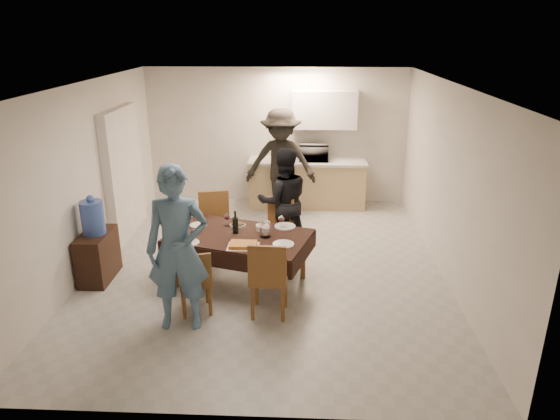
{
  "coord_description": "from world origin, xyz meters",
  "views": [
    {
      "loc": [
        0.49,
        -6.55,
        3.29
      ],
      "look_at": [
        0.21,
        -0.3,
        0.99
      ],
      "focal_mm": 32.0,
      "sensor_mm": 36.0,
      "label": 1
    }
  ],
  "objects": [
    {
      "name": "water_pitcher",
      "position": [
        0.03,
        -0.55,
        0.81
      ],
      "size": [
        0.14,
        0.14,
        0.21
      ],
      "primitive_type": "cylinder",
      "color": "white",
      "rests_on": "dining_table"
    },
    {
      "name": "wine_bottle",
      "position": [
        -0.37,
        -0.45,
        0.86
      ],
      "size": [
        0.08,
        0.08,
        0.31
      ],
      "primitive_type": null,
      "color": "black",
      "rests_on": "dining_table"
    },
    {
      "name": "mushroom_dish",
      "position": [
        -0.37,
        -0.22,
        0.72
      ],
      "size": [
        0.2,
        0.2,
        0.03
      ],
      "primitive_type": "cylinder",
      "color": "silver",
      "rests_on": "dining_table"
    },
    {
      "name": "wine_glass_c",
      "position": [
        -0.52,
        -0.2,
        0.8
      ],
      "size": [
        0.08,
        0.08,
        0.19
      ],
      "primitive_type": null,
      "color": "white",
      "rests_on": "dining_table"
    },
    {
      "name": "ceiling",
      "position": [
        0.0,
        0.0,
        2.6
      ],
      "size": [
        5.0,
        6.0,
        0.02
      ],
      "primitive_type": "cube",
      "color": "white",
      "rests_on": "wall_back"
    },
    {
      "name": "wall_back",
      "position": [
        0.0,
        3.0,
        1.3
      ],
      "size": [
        5.0,
        0.02,
        2.6
      ],
      "primitive_type": "cube",
      "color": "silver",
      "rests_on": "floor"
    },
    {
      "name": "plate_far_right",
      "position": [
        0.28,
        -0.2,
        0.72
      ],
      "size": [
        0.29,
        0.29,
        0.02
      ],
      "primitive_type": "cylinder",
      "color": "silver",
      "rests_on": "dining_table"
    },
    {
      "name": "chair_near_left",
      "position": [
        -0.77,
        -1.33,
        0.51
      ],
      "size": [
        0.47,
        0.48,
        0.45
      ],
      "rotation": [
        0.0,
        0.0,
        0.29
      ],
      "color": "brown",
      "rests_on": "floor"
    },
    {
      "name": "plate_near_left",
      "position": [
        -0.92,
        -0.8,
        0.71
      ],
      "size": [
        0.26,
        0.26,
        0.02
      ],
      "primitive_type": "cylinder",
      "color": "silver",
      "rests_on": "dining_table"
    },
    {
      "name": "person_kitchen",
      "position": [
        0.11,
        2.23,
        0.98
      ],
      "size": [
        1.26,
        0.73,
        1.96
      ],
      "primitive_type": "imported",
      "color": "black",
      "rests_on": "floor"
    },
    {
      "name": "savoury_tart",
      "position": [
        -0.22,
        -0.88,
        0.73
      ],
      "size": [
        0.4,
        0.3,
        0.05
      ],
      "primitive_type": "cube",
      "rotation": [
        0.0,
        0.0,
        -0.02
      ],
      "color": "#D38D3E",
      "rests_on": "dining_table"
    },
    {
      "name": "salad_bowl",
      "position": [
        -0.02,
        -0.32,
        0.74
      ],
      "size": [
        0.18,
        0.18,
        0.07
      ],
      "primitive_type": "cylinder",
      "color": "silver",
      "rests_on": "dining_table"
    },
    {
      "name": "wall_left",
      "position": [
        -2.5,
        0.0,
        1.3
      ],
      "size": [
        0.02,
        6.0,
        2.6
      ],
      "primitive_type": "cube",
      "color": "silver",
      "rests_on": "floor"
    },
    {
      "name": "wine_glass_b",
      "position": [
        0.23,
        -0.25,
        0.8
      ],
      "size": [
        0.08,
        0.08,
        0.18
      ],
      "primitive_type": null,
      "color": "white",
      "rests_on": "dining_table"
    },
    {
      "name": "dining_table",
      "position": [
        -0.32,
        -0.5,
        0.67
      ],
      "size": [
        2.04,
        1.53,
        0.71
      ],
      "rotation": [
        0.0,
        0.0,
        -0.29
      ],
      "color": "black",
      "rests_on": "floor"
    },
    {
      "name": "wall_right",
      "position": [
        2.5,
        0.0,
        1.3
      ],
      "size": [
        0.02,
        6.0,
        2.6
      ],
      "primitive_type": "cube",
      "color": "silver",
      "rests_on": "floor"
    },
    {
      "name": "wall_front",
      "position": [
        0.0,
        -3.0,
        1.3
      ],
      "size": [
        5.0,
        0.02,
        2.6
      ],
      "primitive_type": "cube",
      "color": "silver",
      "rests_on": "floor"
    },
    {
      "name": "microwave",
      "position": [
        0.72,
        2.68,
        1.06
      ],
      "size": [
        0.54,
        0.37,
        0.3
      ],
      "primitive_type": "imported",
      "rotation": [
        0.0,
        0.0,
        3.14
      ],
      "color": "white",
      "rests_on": "kitchen_worktop"
    },
    {
      "name": "upper_cabinet",
      "position": [
        0.9,
        2.82,
        1.85
      ],
      "size": [
        1.2,
        0.34,
        0.7
      ],
      "primitive_type": "cube",
      "color": "white",
      "rests_on": "wall_back"
    },
    {
      "name": "plate_far_left",
      "position": [
        -0.92,
        -0.2,
        0.71
      ],
      "size": [
        0.24,
        0.24,
        0.01
      ],
      "primitive_type": "cylinder",
      "color": "silver",
      "rests_on": "dining_table"
    },
    {
      "name": "person_near",
      "position": [
        -0.87,
        -1.55,
        0.96
      ],
      "size": [
        0.74,
        0.52,
        1.93
      ],
      "primitive_type": "imported",
      "rotation": [
        0.0,
        0.0,
        0.09
      ],
      "color": "slate",
      "rests_on": "floor"
    },
    {
      "name": "floor",
      "position": [
        0.0,
        0.0,
        0.0
      ],
      "size": [
        5.0,
        6.0,
        0.02
      ],
      "primitive_type": "cube",
      "color": "#A8A7A3",
      "rests_on": "ground"
    },
    {
      "name": "stub_partition",
      "position": [
        -2.42,
        1.2,
        1.05
      ],
      "size": [
        0.15,
        1.4,
        2.1
      ],
      "primitive_type": "cube",
      "color": "silver",
      "rests_on": "floor"
    },
    {
      "name": "wine_glass_a",
      "position": [
        -0.87,
        -0.75,
        0.8
      ],
      "size": [
        0.08,
        0.08,
        0.18
      ],
      "primitive_type": null,
      "color": "white",
      "rests_on": "dining_table"
    },
    {
      "name": "chair_far_right",
      "position": [
        0.13,
        0.16,
        0.56
      ],
      "size": [
        0.53,
        0.54,
        0.49
      ],
      "rotation": [
        0.0,
        0.0,
        2.79
      ],
      "color": "brown",
      "rests_on": "floor"
    },
    {
      "name": "chair_far_left",
      "position": [
        -0.77,
        0.15,
        0.61
      ],
      "size": [
        0.54,
        0.55,
        0.54
      ],
      "rotation": [
        0.0,
        0.0,
        3.36
      ],
      "color": "brown",
      "rests_on": "floor"
    },
    {
      "name": "water_jug",
      "position": [
        -2.28,
        -0.47,
        0.91
      ],
      "size": [
        0.3,
        0.3,
        0.46
      ],
      "primitive_type": "cylinder",
      "color": "#4365C4",
      "rests_on": "console"
    },
    {
      "name": "plate_near_right",
      "position": [
        0.28,
        -0.8,
        0.72
      ],
      "size": [
        0.27,
        0.27,
        0.02
      ],
      "primitive_type": "cylinder",
      "color": "silver",
      "rests_on": "dining_table"
    },
    {
      "name": "chair_near_right",
      "position": [
        0.13,
        -1.34,
        0.6
      ],
      "size": [
        0.47,
        0.47,
        0.53
      ],
      "rotation": [
        0.0,
        0.0,
        -0.05
      ],
      "color": "brown",
      "rests_on": "floor"
    },
    {
      "name": "person_far",
      "position": [
        0.23,
        0.55,
        0.82
      ],
      "size": [
        0.91,
        0.78,
        1.64
      ],
      "primitive_type": "imported",
      "rotation": [
        0.0,
        0.0,
        3.36
      ],
      "color": "black",
      "rests_on": "floor"
    },
    {
      "name": "console",
      "position": [
        -2.28,
        -0.47,
        0.34
      ],
      "size": [
        0.37,
        0.73,
        0.68
      ],
      "primitive_type": "cube",
      "color": "black",
      "rests_on": "floor"
    },
    {
      "name": "kitchen_worktop",
      "position": [
        0.6,
        2.68,
        0.89
      ],
      "size": [
        2.24,
        0.64,
        0.05
      ],
      "primitive_type": "cube",
      "color": "beige",
      "rests_on": "kitchen_base_cabinet"
    },
    {
      "name": "kitchen_base_cabinet",
      "position": [
        0.6,
        2.68,
        0.43
      ],
      "size": [
        2.2,
        0.6,
        0.86
      ],
      "primitive_type": "cube",
      "color": "tan",
      "rests_on": "floor"
    }
  ]
}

